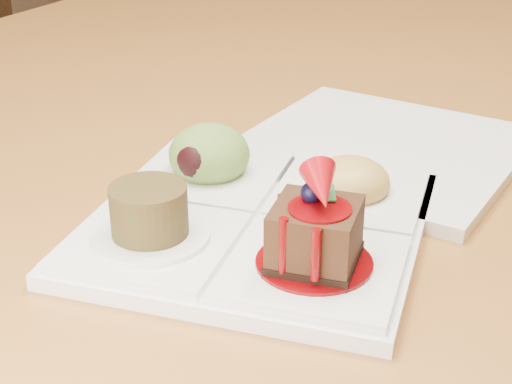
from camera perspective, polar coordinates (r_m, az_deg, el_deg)
The scene contains 3 objects.
dining_table at distance 1.08m, azimuth 4.00°, elevation 6.82°, with size 1.00×1.80×0.75m.
sampler_plate at distance 0.59m, azimuth -0.08°, elevation -1.21°, with size 0.29×0.29×0.10m.
second_plate at distance 0.74m, azimuth 8.92°, elevation 3.06°, with size 0.24×0.24×0.01m, color white.
Camera 1 is at (0.43, -0.93, 1.04)m, focal length 55.00 mm.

